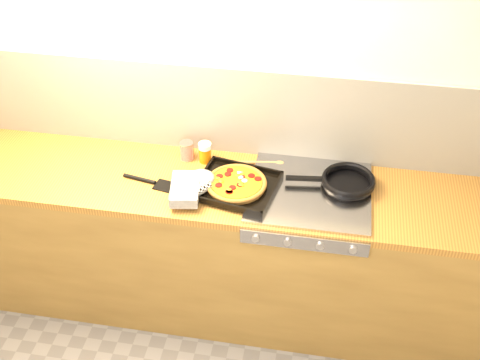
% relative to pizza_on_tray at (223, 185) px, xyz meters
% --- Properties ---
extents(room_shell, '(3.20, 3.20, 3.20)m').
position_rel_pizza_on_tray_xyz_m(room_shell, '(-0.02, 0.35, 0.21)').
color(room_shell, white).
rests_on(room_shell, ground).
extents(counter_run, '(3.20, 0.62, 0.90)m').
position_rel_pizza_on_tray_xyz_m(counter_run, '(-0.02, 0.06, -0.49)').
color(counter_run, olive).
rests_on(counter_run, ground).
extents(stovetop, '(0.60, 0.56, 0.02)m').
position_rel_pizza_on_tray_xyz_m(stovetop, '(0.43, 0.06, -0.04)').
color(stovetop, '#9C9DA2').
rests_on(stovetop, counter_run).
extents(pizza_on_tray, '(0.54, 0.43, 0.07)m').
position_rel_pizza_on_tray_xyz_m(pizza_on_tray, '(0.00, 0.00, 0.00)').
color(pizza_on_tray, black).
rests_on(pizza_on_tray, stovetop).
extents(frying_pan, '(0.46, 0.30, 0.04)m').
position_rel_pizza_on_tray_xyz_m(frying_pan, '(0.61, 0.13, -0.00)').
color(frying_pan, black).
rests_on(frying_pan, stovetop).
extents(tomato_can, '(0.09, 0.09, 0.10)m').
position_rel_pizza_on_tray_xyz_m(tomato_can, '(-0.24, 0.24, 0.01)').
color(tomato_can, maroon).
rests_on(tomato_can, counter_run).
extents(juice_glass, '(0.08, 0.08, 0.11)m').
position_rel_pizza_on_tray_xyz_m(juice_glass, '(-0.14, 0.23, 0.02)').
color(juice_glass, '#D16D0C').
rests_on(juice_glass, counter_run).
extents(wooden_spoon, '(0.30, 0.07, 0.02)m').
position_rel_pizza_on_tray_xyz_m(wooden_spoon, '(0.16, 0.26, -0.03)').
color(wooden_spoon, olive).
rests_on(wooden_spoon, counter_run).
extents(black_spatula, '(0.29, 0.10, 0.02)m').
position_rel_pizza_on_tray_xyz_m(black_spatula, '(-0.38, 0.00, -0.04)').
color(black_spatula, black).
rests_on(black_spatula, counter_run).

